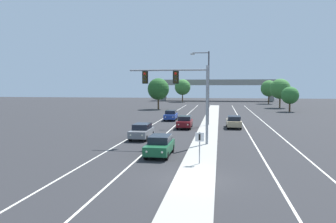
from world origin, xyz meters
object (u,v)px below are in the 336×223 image
(tree_far_left_a, at_px, (183,87))
(tree_far_left_b, at_px, (158,90))
(car_oncoming_darkred, at_px, (185,122))
(car_oncoming_green, at_px, (160,145))
(overhead_signal_mast, at_px, (182,88))
(median_sign_post, at_px, (200,143))
(car_receding_tan, at_px, (234,122))
(tree_far_right_c, at_px, (290,95))
(street_lamp_median, at_px, (207,84))
(tree_far_right_b, at_px, (269,88))
(tree_far_left_c, at_px, (158,89))
(car_oncoming_grey, at_px, (142,131))
(car_oncoming_blue, at_px, (171,115))
(tree_far_right_a, at_px, (280,89))

(tree_far_left_a, distance_m, tree_far_left_b, 35.01)
(car_oncoming_darkred, bearing_deg, car_oncoming_green, -90.58)
(overhead_signal_mast, height_order, tree_far_left_a, tree_far_left_a)
(median_sign_post, relative_size, tree_far_left_a, 0.29)
(car_oncoming_darkred, relative_size, car_receding_tan, 1.00)
(tree_far_right_c, bearing_deg, street_lamp_median, -120.44)
(street_lamp_median, bearing_deg, median_sign_post, -88.93)
(car_oncoming_darkred, xyz_separation_m, tree_far_right_b, (19.11, 62.00, 3.84))
(overhead_signal_mast, relative_size, car_oncoming_darkred, 1.64)
(median_sign_post, distance_m, tree_far_left_b, 55.61)
(tree_far_right_b, bearing_deg, tree_far_left_a, 165.93)
(car_receding_tan, distance_m, tree_far_left_c, 36.44)
(tree_far_left_b, distance_m, tree_far_right_b, 40.33)
(car_oncoming_green, distance_m, car_oncoming_darkred, 17.26)
(tree_far_right_b, bearing_deg, tree_far_left_c, -135.52)
(street_lamp_median, relative_size, car_oncoming_grey, 2.23)
(car_oncoming_darkred, height_order, tree_far_left_c, tree_far_left_c)
(car_oncoming_darkred, relative_size, car_oncoming_blue, 1.00)
(tree_far_right_c, xyz_separation_m, tree_far_left_b, (-28.83, 3.01, 1.13))
(tree_far_right_c, xyz_separation_m, tree_far_left_c, (-28.78, 2.90, 1.28))
(tree_far_right_b, bearing_deg, car_oncoming_darkred, -107.13)
(car_oncoming_grey, bearing_deg, tree_far_left_c, 98.20)
(tree_far_right_c, xyz_separation_m, tree_far_left_a, (-27.03, 37.97, 1.54))
(street_lamp_median, bearing_deg, tree_far_right_c, 59.56)
(tree_far_left_a, bearing_deg, median_sign_post, -82.90)
(car_oncoming_grey, height_order, car_receding_tan, same)
(median_sign_post, distance_m, car_receding_tan, 21.64)
(tree_far_right_a, height_order, tree_far_left_b, tree_far_right_a)
(overhead_signal_mast, relative_size, car_receding_tan, 1.64)
(overhead_signal_mast, relative_size, tree_far_right_b, 1.03)
(tree_far_right_a, bearing_deg, tree_far_left_a, 136.21)
(tree_far_right_c, distance_m, tree_far_left_a, 46.63)
(overhead_signal_mast, distance_m, tree_far_left_b, 47.33)
(car_oncoming_green, relative_size, tree_far_left_c, 0.62)
(car_oncoming_grey, xyz_separation_m, car_oncoming_darkred, (3.48, 9.45, 0.00))
(car_oncoming_grey, distance_m, tree_far_right_a, 57.09)
(car_oncoming_darkred, height_order, tree_far_right_c, tree_far_right_c)
(car_receding_tan, height_order, tree_far_left_a, tree_far_left_a)
(overhead_signal_mast, xyz_separation_m, car_oncoming_blue, (-4.24, 21.76, -4.49))
(median_sign_post, bearing_deg, tree_far_left_b, 103.41)
(car_oncoming_grey, height_order, car_oncoming_blue, same)
(car_oncoming_green, xyz_separation_m, car_receding_tan, (6.47, 18.46, 0.00))
(tree_far_left_b, relative_size, tree_far_right_b, 0.98)
(median_sign_post, xyz_separation_m, tree_far_right_b, (15.97, 82.19, 3.07))
(car_oncoming_blue, bearing_deg, tree_far_left_b, 105.02)
(tree_far_right_a, bearing_deg, car_oncoming_green, -107.79)
(car_oncoming_darkred, distance_m, tree_far_right_a, 47.07)
(overhead_signal_mast, relative_size, tree_far_right_c, 1.39)
(car_oncoming_darkred, xyz_separation_m, tree_far_left_b, (-9.75, 33.82, 3.76))
(car_oncoming_darkred, bearing_deg, tree_far_left_c, 106.04)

